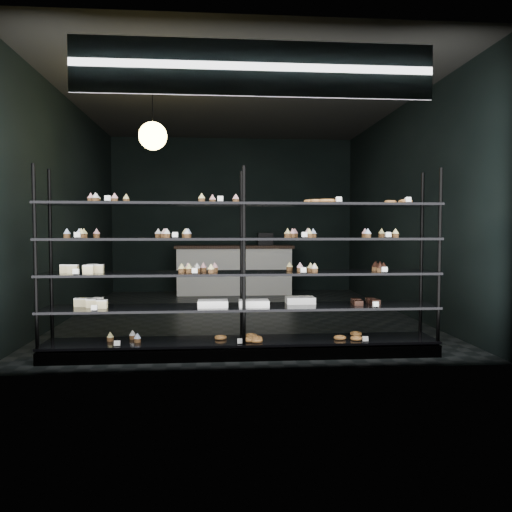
# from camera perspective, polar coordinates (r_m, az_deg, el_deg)

# --- Properties ---
(room) EXTENTS (5.01, 6.01, 3.20)m
(room) POSITION_cam_1_polar(r_m,az_deg,el_deg) (7.52, -1.85, 5.36)
(room) COLOR black
(room) RESTS_ON ground
(display_shelf) EXTENTS (4.00, 0.50, 1.91)m
(display_shelf) POSITION_cam_1_polar(r_m,az_deg,el_deg) (5.11, -1.89, -4.43)
(display_shelf) COLOR black
(display_shelf) RESTS_ON room
(signage) EXTENTS (3.30, 0.05, 0.50)m
(signage) POSITION_cam_1_polar(r_m,az_deg,el_deg) (4.82, -0.09, 20.62)
(signage) COLOR #0E0C3E
(signage) RESTS_ON room
(pendant_lamp) EXTENTS (0.35, 0.35, 0.90)m
(pendant_lamp) POSITION_cam_1_polar(r_m,az_deg,el_deg) (6.45, -11.71, 13.30)
(pendant_lamp) COLOR black
(pendant_lamp) RESTS_ON room
(service_counter) EXTENTS (2.35, 0.65, 1.23)m
(service_counter) POSITION_cam_1_polar(r_m,az_deg,el_deg) (10.05, -2.45, -1.49)
(service_counter) COLOR silver
(service_counter) RESTS_ON room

